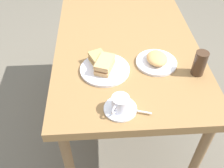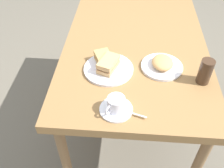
{
  "view_description": "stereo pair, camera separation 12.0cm",
  "coord_description": "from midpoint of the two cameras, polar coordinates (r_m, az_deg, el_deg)",
  "views": [
    {
      "loc": [
        -1.23,
        0.16,
        1.6
      ],
      "look_at": [
        -0.38,
        0.11,
        0.76
      ],
      "focal_mm": 40.5,
      "sensor_mm": 36.0,
      "label": 1
    },
    {
      "loc": [
        -1.23,
        0.04,
        1.6
      ],
      "look_at": [
        -0.38,
        0.11,
        0.76
      ],
      "focal_mm": 40.5,
      "sensor_mm": 36.0,
      "label": 2
    }
  ],
  "objects": [
    {
      "name": "spoon",
      "position": [
        1.11,
        2.55,
        -6.19
      ],
      "size": [
        0.04,
        0.1,
        0.01
      ],
      "color": "silver",
      "rests_on": "coffee_saucer"
    },
    {
      "name": "drinking_glass",
      "position": [
        1.31,
        16.76,
        4.38
      ],
      "size": [
        0.06,
        0.06,
        0.13
      ],
      "primitive_type": "cylinder",
      "color": "#422D1E",
      "rests_on": "dining_table"
    },
    {
      "name": "sandwich_plate",
      "position": [
        1.31,
        -4.22,
        3.18
      ],
      "size": [
        0.26,
        0.26,
        0.01
      ],
      "primitive_type": "cylinder",
      "color": "white",
      "rests_on": "dining_table"
    },
    {
      "name": "dining_table",
      "position": [
        1.55,
        0.94,
        7.21
      ],
      "size": [
        1.26,
        0.83,
        0.73
      ],
      "color": "olive",
      "rests_on": "ground_plane"
    },
    {
      "name": "coffee_saucer",
      "position": [
        1.12,
        -1.18,
        -5.76
      ],
      "size": [
        0.15,
        0.15,
        0.01
      ],
      "primitive_type": "cylinder",
      "color": "white",
      "rests_on": "dining_table"
    },
    {
      "name": "sandwich_front",
      "position": [
        1.28,
        -4.3,
        4.28
      ],
      "size": [
        0.15,
        0.12,
        0.06
      ],
      "color": "tan",
      "rests_on": "sandwich_plate"
    },
    {
      "name": "sandwich_back",
      "position": [
        1.32,
        -5.49,
        5.32
      ],
      "size": [
        0.14,
        0.12,
        0.05
      ],
      "color": "tan",
      "rests_on": "sandwich_plate"
    },
    {
      "name": "side_food_pile",
      "position": [
        1.34,
        7.63,
        5.7
      ],
      "size": [
        0.13,
        0.11,
        0.04
      ],
      "primitive_type": "ellipsoid",
      "color": "tan",
      "rests_on": "side_plate"
    },
    {
      "name": "side_plate",
      "position": [
        1.36,
        7.52,
        4.75
      ],
      "size": [
        0.22,
        0.22,
        0.01
      ],
      "primitive_type": "cylinder",
      "color": "white",
      "rests_on": "dining_table"
    },
    {
      "name": "ground_plane",
      "position": [
        2.02,
        0.72,
        -7.9
      ],
      "size": [
        6.0,
        6.0,
        0.0
      ],
      "primitive_type": "plane",
      "color": "#6A6254"
    },
    {
      "name": "coffee_cup",
      "position": [
        1.09,
        -1.27,
        -4.47
      ],
      "size": [
        0.1,
        0.08,
        0.07
      ],
      "color": "white",
      "rests_on": "coffee_saucer"
    }
  ]
}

